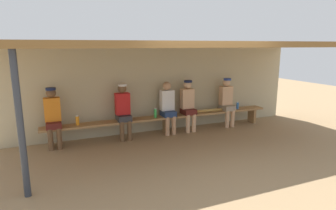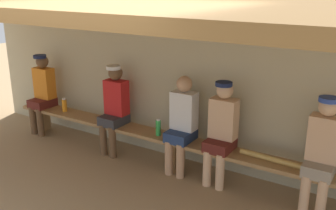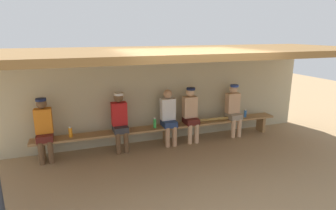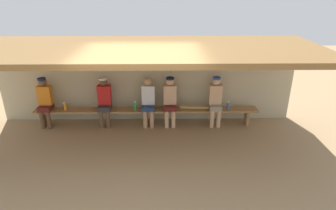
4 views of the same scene
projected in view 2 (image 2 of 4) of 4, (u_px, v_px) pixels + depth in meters
The scene contains 11 objects.
back_wall at pixel (194, 86), 5.49m from camera, with size 8.00×0.20×2.20m, color #B7AD8C.
dugout_roof at pixel (137, 7), 4.09m from camera, with size 8.00×2.80×0.12m, color brown.
bench at pixel (178, 144), 5.35m from camera, with size 6.00×0.36×0.46m.
player_middle at pixel (182, 121), 5.22m from camera, with size 0.34×0.42×1.34m.
player_shirtless_tan at pixel (114, 105), 5.80m from camera, with size 0.34×0.42×1.34m.
player_near_post at pixel (322, 150), 4.30m from camera, with size 0.34×0.42×1.34m.
player_in_white at pixel (221, 128), 4.92m from camera, with size 0.34×0.42×1.34m.
player_in_red at pixel (42, 90), 6.61m from camera, with size 0.34×0.42×1.34m.
water_bottle_green at pixel (158, 127), 5.42m from camera, with size 0.07×0.07×0.24m.
water_bottle_blue at pixel (64, 105), 6.40m from camera, with size 0.08×0.08×0.23m.
baseball_bat at pixel (270, 159), 4.66m from camera, with size 0.07×0.07×0.78m, color tan.
Camera 2 is at (2.52, -2.69, 2.53)m, focal length 41.77 mm.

